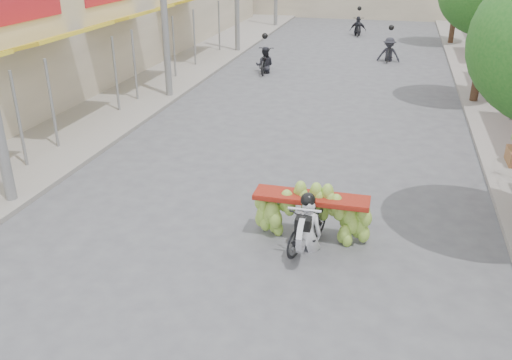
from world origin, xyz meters
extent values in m
plane|color=#525257|center=(0.00, 0.00, 0.00)|extent=(120.00, 120.00, 0.00)
cube|color=gray|center=(-7.00, 15.00, 0.06)|extent=(4.00, 60.00, 0.12)
cube|color=#BCAF95|center=(-12.00, 14.00, 3.00)|extent=(8.00, 40.00, 6.00)
cylinder|color=slate|center=(-6.30, 4.80, 1.27)|extent=(0.08, 0.08, 2.55)
cube|color=gold|center=(-7.12, 8.00, 2.75)|extent=(1.77, 4.00, 0.53)
cylinder|color=slate|center=(-6.30, 6.20, 1.27)|extent=(0.08, 0.08, 2.55)
cylinder|color=slate|center=(-6.30, 9.80, 1.27)|extent=(0.08, 0.08, 2.55)
cube|color=#B01726|center=(-8.00, 8.00, 3.60)|extent=(0.10, 3.50, 0.80)
cube|color=gold|center=(-7.12, 13.00, 2.75)|extent=(1.77, 4.00, 0.53)
cylinder|color=slate|center=(-6.30, 11.20, 1.27)|extent=(0.08, 0.08, 2.55)
cylinder|color=slate|center=(-6.30, 14.80, 1.27)|extent=(0.08, 0.08, 2.55)
cube|color=gold|center=(-7.12, 19.00, 2.75)|extent=(1.77, 4.00, 0.53)
cylinder|color=slate|center=(-6.30, 17.20, 1.27)|extent=(0.08, 0.08, 2.55)
cylinder|color=slate|center=(-6.30, 20.80, 1.27)|extent=(0.08, 0.08, 2.55)
cylinder|color=slate|center=(6.30, 14.10, 1.27)|extent=(0.08, 0.08, 2.55)
cylinder|color=slate|center=(6.30, 17.90, 1.27)|extent=(0.08, 0.08, 2.55)
cube|color=red|center=(7.12, 22.00, 2.75)|extent=(1.77, 4.20, 0.53)
cylinder|color=slate|center=(6.30, 20.10, 1.27)|extent=(0.08, 0.08, 2.55)
cylinder|color=slate|center=(6.30, 23.90, 1.27)|extent=(0.08, 0.08, 2.55)
cylinder|color=#3A2719|center=(5.40, 14.00, 1.60)|extent=(0.28, 0.28, 3.20)
cylinder|color=#3A2719|center=(5.40, 26.00, 1.60)|extent=(0.28, 0.28, 3.20)
cube|color=brown|center=(6.20, 16.00, 0.37)|extent=(1.20, 0.80, 0.50)
ellipsoid|color=#5F9F3B|center=(6.20, 16.00, 0.95)|extent=(1.20, 0.88, 0.66)
imported|color=black|center=(1.27, 2.80, 0.46)|extent=(0.94, 1.63, 0.93)
cylinder|color=silver|center=(1.27, 2.15, 0.62)|extent=(0.10, 0.66, 0.66)
cube|color=black|center=(1.27, 2.25, 0.80)|extent=(0.28, 0.22, 0.22)
cylinder|color=silver|center=(1.27, 2.35, 1.02)|extent=(0.60, 0.05, 0.05)
cube|color=maroon|center=(1.27, 3.15, 0.88)|extent=(2.21, 0.55, 0.10)
imported|color=silver|center=(1.27, 2.75, 1.07)|extent=(0.55, 0.41, 1.54)
sphere|color=black|center=(1.27, 2.72, 1.81)|extent=(0.28, 0.28, 0.28)
imported|color=silver|center=(5.99, 14.84, 1.07)|extent=(1.01, 0.69, 1.91)
imported|color=black|center=(-2.96, 16.88, 0.50)|extent=(0.84, 1.84, 1.00)
imported|color=#25262D|center=(-2.96, 16.88, 1.12)|extent=(0.84, 0.56, 1.65)
sphere|color=black|center=(-2.96, 16.88, 1.58)|extent=(0.26, 0.26, 0.26)
imported|color=black|center=(2.22, 20.65, 0.47)|extent=(0.55, 1.62, 0.94)
imported|color=#25262D|center=(2.22, 20.65, 1.12)|extent=(1.09, 0.61, 1.65)
sphere|color=black|center=(2.22, 20.65, 1.58)|extent=(0.26, 0.26, 0.26)
imported|color=black|center=(0.17, 27.89, 0.49)|extent=(0.83, 1.81, 0.98)
imported|color=#25262D|center=(0.17, 27.89, 1.12)|extent=(1.02, 0.65, 1.65)
sphere|color=black|center=(0.17, 27.89, 1.58)|extent=(0.26, 0.26, 0.26)
camera|label=1|loc=(2.56, -6.13, 5.43)|focal=38.00mm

